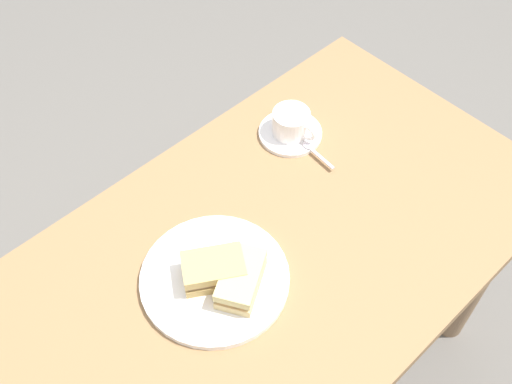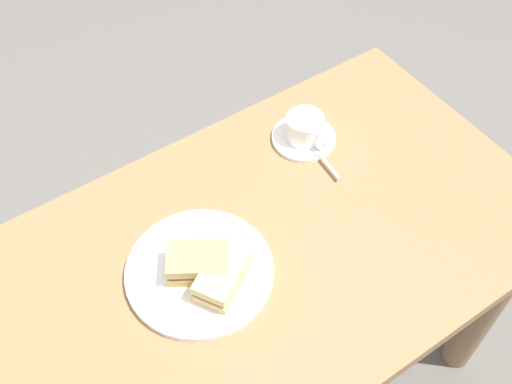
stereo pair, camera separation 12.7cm
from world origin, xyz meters
TOP-DOWN VIEW (x-y plane):
  - dining_table at (0.00, 0.00)m, footprint 1.29×0.69m
  - sandwich_plate at (-0.09, 0.02)m, footprint 0.29×0.29m
  - sandwich_front at (-0.09, 0.02)m, footprint 0.14×0.12m
  - sandwich_back at (-0.06, -0.03)m, footprint 0.14×0.12m
  - coffee_saucer at (0.29, 0.19)m, footprint 0.15×0.15m
  - coffee_cup at (0.29, 0.19)m, footprint 0.09×0.11m
  - spoon at (0.29, 0.11)m, footprint 0.02×0.10m

SIDE VIEW (x-z plane):
  - dining_table at x=0.00m, z-range 0.21..0.92m
  - coffee_saucer at x=0.29m, z-range 0.70..0.71m
  - sandwich_plate at x=-0.09m, z-range 0.70..0.72m
  - spoon at x=0.29m, z-range 0.71..0.72m
  - sandwich_back at x=-0.06m, z-range 0.72..0.77m
  - sandwich_front at x=-0.09m, z-range 0.72..0.77m
  - coffee_cup at x=0.29m, z-range 0.72..0.77m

